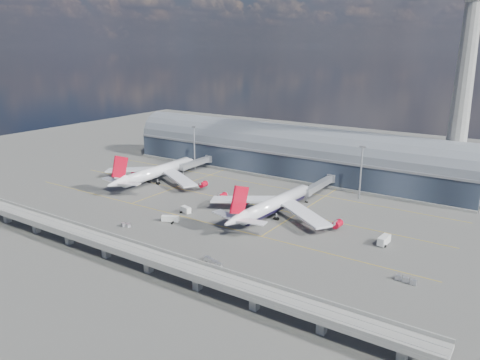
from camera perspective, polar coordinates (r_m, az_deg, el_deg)
The scene contains 20 objects.
ground at distance 205.98m, azimuth -4.32°, elevation -3.88°, with size 500.00×500.00×0.00m, color #474744.
taxi_lines at distance 222.81m, azimuth -0.83°, elevation -2.28°, with size 200.00×80.12×0.01m.
terminal at distance 266.07m, azimuth 6.00°, elevation 3.20°, with size 200.00×30.00×28.00m.
control_tower at distance 238.47m, azimuth 25.55°, elevation 10.08°, with size 19.00×19.00×103.00m.
guideway at distance 167.34m, azimuth -16.08°, elevation -7.36°, with size 220.00×8.50×7.20m.
floodlight_mast_left at distance 273.82m, azimuth -5.59°, elevation 4.06°, with size 3.00×0.70×25.70m.
floodlight_mast_right at distance 225.79m, azimuth 14.53°, elevation 1.05°, with size 3.00×0.70×25.70m.
airliner_left at distance 251.06m, azimuth -10.32°, elevation 0.94°, with size 63.23×66.40×20.26m.
airliner_right at distance 198.11m, azimuth 4.07°, elevation -3.07°, with size 61.33×64.11×20.33m.
jet_bridge_left at distance 271.96m, azimuth -5.18°, elevation 2.16°, with size 4.40×28.00×7.25m.
jet_bridge_right at distance 230.92m, azimuth 9.80°, elevation -0.51°, with size 4.40×32.00×7.25m.
service_truck_0 at distance 264.63m, azimuth -14.47°, elevation 0.55°, with size 5.45×8.44×3.33m.
service_truck_1 at distance 204.57m, azimuth -6.62°, elevation -3.65°, with size 5.44×3.57×2.91m.
service_truck_2 at distance 195.57m, azimuth -8.51°, elevation -4.69°, with size 7.34×4.88×2.59m.
service_truck_3 at distance 179.81m, azimuth 17.14°, elevation -7.04°, with size 3.28×6.96×3.26m.
service_truck_4 at distance 218.49m, azimuth 6.14°, elevation -2.33°, with size 3.51×5.56×2.99m.
service_truck_5 at distance 215.18m, azimuth 6.58°, elevation -2.70°, with size 4.90×5.16×2.49m.
cargo_train_0 at distance 193.82m, azimuth -13.75°, elevation -5.37°, with size 4.55×2.72×1.47m.
cargo_train_1 at distance 158.12m, azimuth -3.33°, elevation -9.94°, with size 8.79×3.69×1.46m.
cargo_train_2 at distance 155.26m, azimuth 19.55°, elevation -11.41°, with size 6.93×2.31×1.52m.
Camera 1 is at (119.98, -152.19, 69.78)m, focal length 35.00 mm.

